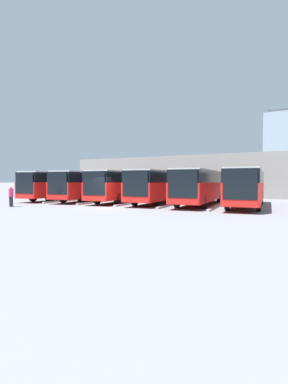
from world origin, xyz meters
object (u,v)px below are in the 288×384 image
object	(u,v)px
bus_3	(125,185)
bus_1	(200,186)
pedestrian	(11,196)
bus_4	(93,185)
bus_0	(246,186)
bus_5	(64,185)
bus_2	(161,185)

from	to	relation	value
bus_3	bus_1	bearing A→B (deg)	173.93
bus_1	bus_3	bearing A→B (deg)	-6.07
pedestrian	bus_4	bearing A→B (deg)	-88.46
bus_3	bus_4	xyz separation A→B (m)	(4.06, 0.24, 0.00)
bus_0	bus_4	world-z (taller)	same
bus_5	bus_4	bearing A→B (deg)	177.83
bus_2	bus_3	bearing A→B (deg)	-4.67
bus_5	pedestrian	bearing A→B (deg)	101.10
bus_3	bus_5	world-z (taller)	same
bus_4	bus_5	bearing A→B (deg)	-2.17
bus_1	bus_5	xyz separation A→B (m)	(16.22, 0.53, 0.00)
bus_2	bus_0	bearing A→B (deg)	172.68
bus_1	pedestrian	distance (m)	16.55
bus_0	bus_4	xyz separation A→B (m)	(16.22, 0.18, 0.00)
bus_2	pedestrian	xyz separation A→B (m)	(9.31, 9.81, -0.81)
bus_2	bus_5	size ratio (longest dim) A/B	1.00
bus_3	pedestrian	size ratio (longest dim) A/B	7.00
bus_4	pedestrian	size ratio (longest dim) A/B	7.00
bus_4	pedestrian	distance (m)	9.58
bus_2	bus_4	size ratio (longest dim) A/B	1.00
bus_2	bus_5	xyz separation A→B (m)	(12.17, 0.62, 0.00)
bus_0	bus_4	bearing A→B (deg)	-5.54
bus_2	bus_3	xyz separation A→B (m)	(4.06, 0.11, 0.00)
bus_0	pedestrian	distance (m)	19.93
bus_2	pedestrian	bearing A→B (deg)	40.31
bus_0	bus_5	xyz separation A→B (m)	(20.28, 0.46, 0.00)
bus_0	bus_2	distance (m)	8.11
bus_1	pedestrian	bearing A→B (deg)	29.84
bus_5	pedestrian	distance (m)	9.65
bus_4	bus_5	world-z (taller)	same
bus_1	bus_3	world-z (taller)	same
bus_0	bus_3	xyz separation A→B (m)	(12.17, -0.06, 0.00)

